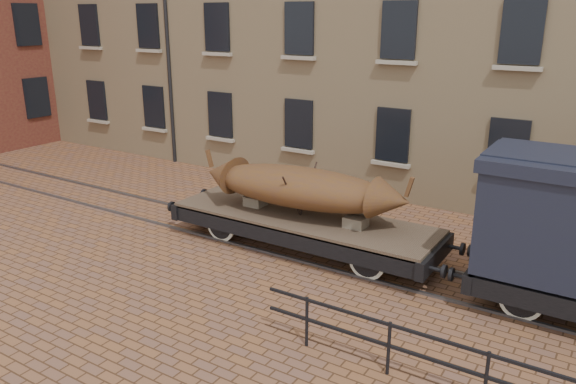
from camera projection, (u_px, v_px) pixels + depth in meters
The scene contains 4 objects.
ground at pixel (282, 244), 15.00m from camera, with size 90.00×90.00×0.00m, color brown.
rail_track at pixel (282, 243), 14.99m from camera, with size 30.00×1.52×0.06m.
flatcar_wagon at pixel (303, 222), 14.44m from camera, with size 7.90×2.14×1.19m.
iron_boat at pixel (300, 187), 14.20m from camera, with size 5.79×1.93×1.42m.
Camera 1 is at (7.54, -11.63, 5.88)m, focal length 35.00 mm.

